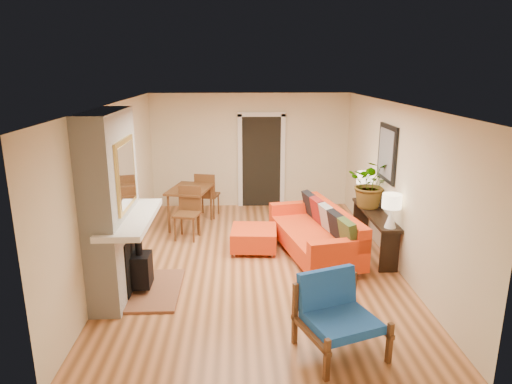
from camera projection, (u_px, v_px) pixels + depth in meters
room_shell at (279, 158)px, 9.89m from camera, size 6.50×6.50×6.50m
fireplace at (115, 210)px, 6.28m from camera, size 1.09×1.68×2.60m
sofa at (319, 233)px, 7.85m from camera, size 1.40×2.41×0.89m
ottoman at (254, 238)px, 8.07m from camera, size 0.85×0.85×0.40m
blue_chair at (336, 310)px, 5.18m from camera, size 1.07×1.06×0.88m
dining_table at (194, 196)px, 9.17m from camera, size 1.06×1.87×0.98m
console_table at (375, 220)px, 7.91m from camera, size 0.34×1.85×0.72m
lamp_near at (392, 207)px, 7.04m from camera, size 0.30×0.30×0.54m
lamp_far at (364, 183)px, 8.52m from camera, size 0.30×0.30×0.54m
houseplant at (372, 184)px, 8.04m from camera, size 0.97×0.90×0.88m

